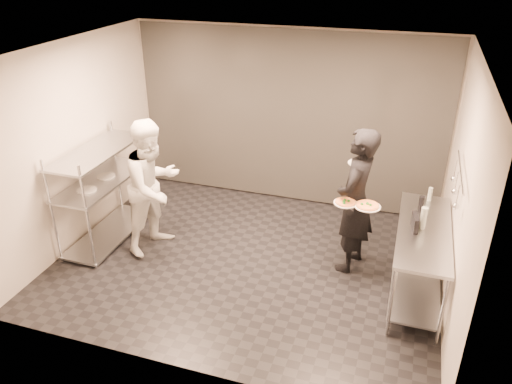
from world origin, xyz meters
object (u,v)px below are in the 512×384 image
(prep_counter, at_px, (421,250))
(pos_monitor, at_px, (415,222))
(chef, at_px, (153,186))
(bottle_dark, at_px, (421,204))
(bottle_green, at_px, (423,218))
(pass_rack, at_px, (103,189))
(waiter, at_px, (355,201))
(salad_plate, at_px, (359,162))
(bottle_clear, at_px, (430,194))
(pizza_plate_far, at_px, (367,206))
(pizza_plate_near, at_px, (346,202))

(prep_counter, distance_m, pos_monitor, 0.41)
(chef, distance_m, pos_monitor, 3.40)
(bottle_dark, bearing_deg, pos_monitor, -96.83)
(bottle_green, bearing_deg, pass_rack, -179.77)
(waiter, height_order, pos_monitor, waiter)
(salad_plate, bearing_deg, prep_counter, -37.22)
(salad_plate, distance_m, bottle_clear, 1.00)
(waiter, bearing_deg, pizza_plate_far, 48.24)
(pizza_plate_near, height_order, bottle_green, bottle_green)
(pos_monitor, bearing_deg, waiter, 142.36)
(pos_monitor, bearing_deg, bottle_clear, 69.33)
(pass_rack, relative_size, chef, 0.85)
(salad_plate, relative_size, pos_monitor, 1.10)
(waiter, distance_m, bottle_green, 0.89)
(salad_plate, distance_m, bottle_green, 1.13)
(bottle_clear, bearing_deg, bottle_green, -95.49)
(chef, bearing_deg, pos_monitor, -73.68)
(pizza_plate_near, xyz_separation_m, salad_plate, (0.06, 0.56, 0.32))
(pizza_plate_far, bearing_deg, prep_counter, -8.70)
(prep_counter, distance_m, chef, 3.54)
(pass_rack, bearing_deg, salad_plate, 11.17)
(waiter, height_order, bottle_clear, waiter)
(salad_plate, bearing_deg, pizza_plate_far, -70.11)
(pizza_plate_near, height_order, pizza_plate_far, pizza_plate_far)
(prep_counter, height_order, waiter, waiter)
(chef, xyz_separation_m, bottle_clear, (3.56, 0.75, 0.07))
(pass_rack, distance_m, chef, 0.83)
(prep_counter, bearing_deg, chef, 179.96)
(pass_rack, bearing_deg, chef, 0.37)
(salad_plate, relative_size, bottle_clear, 1.54)
(pizza_plate_near, relative_size, pizza_plate_far, 0.91)
(bottle_green, xyz_separation_m, bottle_clear, (0.07, 0.74, -0.04))
(pizza_plate_far, bearing_deg, bottle_green, -7.91)
(pizza_plate_far, bearing_deg, waiter, 125.73)
(pass_rack, height_order, bottle_clear, pass_rack)
(pass_rack, xyz_separation_m, pos_monitor, (4.21, -0.04, 0.24))
(chef, relative_size, pizza_plate_near, 6.49)
(prep_counter, relative_size, waiter, 0.93)
(pizza_plate_near, relative_size, salad_plate, 1.04)
(bottle_green, bearing_deg, chef, -179.81)
(pos_monitor, distance_m, bottle_green, 0.11)
(pizza_plate_near, bearing_deg, pass_rack, -177.97)
(pass_rack, xyz_separation_m, bottle_clear, (4.37, 0.76, 0.24))
(prep_counter, relative_size, pizza_plate_far, 5.65)
(pizza_plate_far, height_order, bottle_green, bottle_green)
(waiter, height_order, bottle_dark, waiter)
(chef, xyz_separation_m, pizza_plate_near, (2.57, 0.11, 0.12))
(bottle_green, bearing_deg, pos_monitor, -144.19)
(bottle_dark, bearing_deg, bottle_clear, 73.93)
(chef, height_order, pizza_plate_near, chef)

